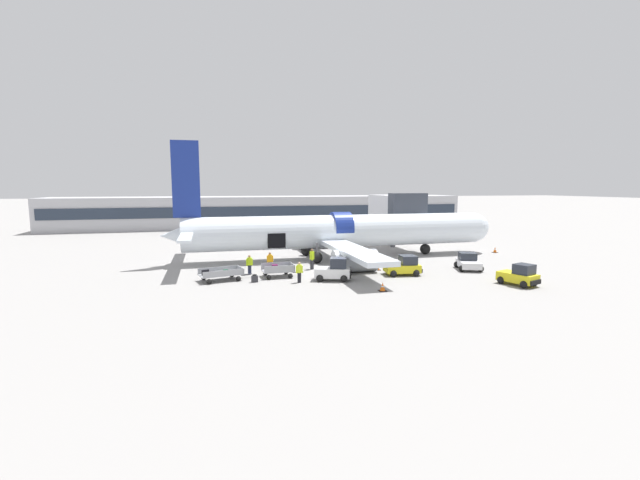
% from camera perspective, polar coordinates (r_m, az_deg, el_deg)
% --- Properties ---
extents(ground_plane, '(500.00, 500.00, 0.00)m').
position_cam_1_polar(ground_plane, '(36.40, 2.18, -4.42)').
color(ground_plane, gray).
extents(terminal_strip, '(73.16, 9.44, 5.45)m').
position_cam_1_polar(terminal_strip, '(79.06, -7.15, 3.81)').
color(terminal_strip, '#B2B2B7').
rests_on(terminal_strip, ground_plane).
extents(jet_bridge_stub, '(4.08, 8.87, 6.55)m').
position_cam_1_polar(jet_bridge_stub, '(51.39, 10.17, 4.09)').
color(jet_bridge_stub, '#4C4C51').
rests_on(jet_bridge_stub, ground_plane).
extents(airplane, '(34.53, 28.33, 11.47)m').
position_cam_1_polar(airplane, '(43.51, 2.12, 1.05)').
color(airplane, silver).
rests_on(airplane, ground_plane).
extents(baggage_tug_lead, '(2.72, 3.34, 1.45)m').
position_cam_1_polar(baggage_tug_lead, '(40.04, 19.15, -2.82)').
color(baggage_tug_lead, silver).
rests_on(baggage_tug_lead, ground_plane).
extents(baggage_tug_mid, '(2.45, 3.09, 1.64)m').
position_cam_1_polar(baggage_tug_mid, '(35.16, 25.04, -4.37)').
color(baggage_tug_mid, yellow).
rests_on(baggage_tug_mid, ground_plane).
extents(baggage_tug_rear, '(3.13, 2.41, 1.61)m').
position_cam_1_polar(baggage_tug_rear, '(36.25, 11.09, -3.48)').
color(baggage_tug_rear, yellow).
rests_on(baggage_tug_rear, ground_plane).
extents(baggage_tug_spare, '(3.13, 2.45, 1.79)m').
position_cam_1_polar(baggage_tug_spare, '(33.53, 1.88, -4.12)').
color(baggage_tug_spare, white).
rests_on(baggage_tug_spare, ground_plane).
extents(baggage_cart_loading, '(3.41, 2.17, 1.06)m').
position_cam_1_polar(baggage_cart_loading, '(34.96, -5.55, -4.07)').
color(baggage_cart_loading, '#999BA0').
rests_on(baggage_cart_loading, ground_plane).
extents(baggage_cart_queued, '(4.24, 2.61, 0.95)m').
position_cam_1_polar(baggage_cart_queued, '(34.31, -13.03, -4.49)').
color(baggage_cart_queued, '#999BA0').
rests_on(baggage_cart_queued, ground_plane).
extents(ground_crew_loader_a, '(0.47, 0.64, 1.83)m').
position_cam_1_polar(ground_crew_loader_a, '(37.86, -1.08, -2.48)').
color(ground_crew_loader_a, '#2D2D33').
rests_on(ground_crew_loader_a, ground_plane).
extents(ground_crew_loader_b, '(0.58, 0.43, 1.66)m').
position_cam_1_polar(ground_crew_loader_b, '(36.10, -9.38, -3.20)').
color(ground_crew_loader_b, '#1E2338').
rests_on(ground_crew_loader_b, ground_plane).
extents(ground_crew_driver, '(0.55, 0.37, 1.60)m').
position_cam_1_polar(ground_crew_driver, '(32.74, -2.78, -4.24)').
color(ground_crew_driver, black).
rests_on(ground_crew_driver, ground_plane).
extents(ground_crew_supervisor, '(0.57, 0.38, 1.65)m').
position_cam_1_polar(ground_crew_supervisor, '(37.41, -6.68, -2.80)').
color(ground_crew_supervisor, black).
rests_on(ground_crew_supervisor, ground_plane).
extents(suitcase_on_tarmac_upright, '(0.51, 0.23, 0.62)m').
position_cam_1_polar(suitcase_on_tarmac_upright, '(33.28, -8.71, -5.16)').
color(suitcase_on_tarmac_upright, '#2D2D33').
rests_on(suitcase_on_tarmac_upright, ground_plane).
extents(safety_cone_nose, '(0.53, 0.53, 0.62)m').
position_cam_1_polar(safety_cone_nose, '(51.20, 22.30, -1.24)').
color(safety_cone_nose, black).
rests_on(safety_cone_nose, ground_plane).
extents(safety_cone_engine_left, '(0.55, 0.55, 0.62)m').
position_cam_1_polar(safety_cone_engine_left, '(30.52, 8.34, -6.22)').
color(safety_cone_engine_left, black).
rests_on(safety_cone_engine_left, ground_plane).
extents(safety_cone_wingtip, '(0.49, 0.49, 0.60)m').
position_cam_1_polar(safety_cone_wingtip, '(37.89, 7.70, -3.59)').
color(safety_cone_wingtip, black).
rests_on(safety_cone_wingtip, ground_plane).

